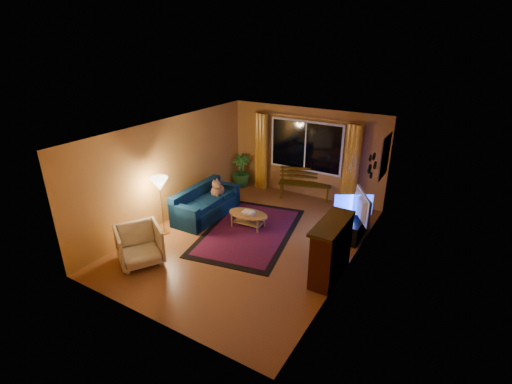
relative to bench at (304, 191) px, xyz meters
The scene contains 22 objects.
floor 2.76m from the bench, 92.57° to the right, with size 4.50×6.00×0.02m, color brown.
ceiling 3.58m from the bench, 92.57° to the right, with size 4.50×6.00×0.02m, color white.
wall_back 1.07m from the bench, 115.42° to the left, with size 4.50×0.02×2.50m, color #B87B37.
wall_left 3.78m from the bench, 130.92° to the right, with size 0.02×6.00×2.50m, color #B87B37.
wall_right 3.63m from the bench, 52.16° to the right, with size 0.02×6.00×2.50m, color #B87B37.
window 1.26m from the bench, 122.37° to the left, with size 2.00×0.02×1.30m, color black.
curtain_rod 2.04m from the bench, 129.49° to the left, with size 0.03×0.03×3.20m, color #BF8C3F.
curtain_left 1.73m from the bench, behind, with size 0.36×0.36×2.24m, color orange.
curtain_right 1.53m from the bench, ahead, with size 0.36×0.36×2.24m, color orange.
bench is the anchor object (origin of this frame).
potted_plant 2.06m from the bench, behind, with size 0.55×0.55×0.98m, color #235B1E.
sofa 2.85m from the bench, 125.86° to the right, with size 0.81×1.89×0.77m, color #071D37.
dog 2.51m from the bench, 130.68° to the right, with size 0.30×0.42×0.46m, color #956544, non-canonical shape.
armchair 4.90m from the bench, 108.23° to the right, with size 0.83×0.78×0.86m, color beige.
floor_lamp 4.06m from the bench, 119.30° to the right, with size 0.23×0.23×1.36m, color #BF8C3F.
rug 2.49m from the bench, 96.98° to the right, with size 1.95×3.08×0.02m, color maroon.
coffee_table 2.31m from the bench, 101.26° to the right, with size 0.99×0.99×0.36m, color olive.
tv_console 2.33m from the bench, 36.30° to the right, with size 0.36×1.08×0.45m, color black.
television 2.39m from the bench, 36.30° to the right, with size 1.08×0.14×0.62m, color black.
fireplace 3.71m from the bench, 58.55° to the right, with size 0.40×1.20×1.10m, color maroon.
mirror_cluster 2.99m from the bench, 34.80° to the right, with size 0.06×0.60×0.56m, color black, non-canonical shape.
painting 2.56m from the bench, ahead, with size 0.04×0.76×0.96m, color #C6540F.
Camera 1 is at (3.88, -6.20, 4.26)m, focal length 26.00 mm.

